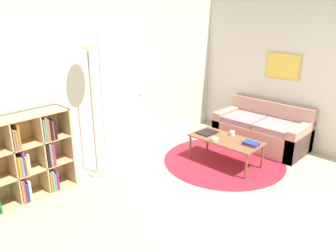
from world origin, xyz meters
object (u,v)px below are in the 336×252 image
at_px(bookshelf, 23,159).
at_px(floor_lamp, 89,67).
at_px(laptop, 207,132).
at_px(bowl, 215,139).
at_px(couch, 263,131).
at_px(coffee_table, 226,141).
at_px(cup, 232,133).

xyz_separation_m(bookshelf, floor_lamp, (0.99, -0.11, 1.05)).
xyz_separation_m(floor_lamp, laptop, (1.60, -0.80, -1.16)).
xyz_separation_m(laptop, bowl, (-0.19, -0.29, 0.01)).
relative_size(couch, bowl, 13.88).
height_order(bookshelf, coffee_table, bookshelf).
bearing_deg(couch, floor_lamp, 155.37).
xyz_separation_m(coffee_table, laptop, (0.00, 0.36, 0.05)).
bearing_deg(floor_lamp, couch, -24.63).
bearing_deg(coffee_table, laptop, 89.77).
relative_size(floor_lamp, bowl, 16.80).
bearing_deg(floor_lamp, cup, -33.15).
distance_m(bookshelf, coffee_table, 2.89).
bearing_deg(floor_lamp, bowl, -37.86).
bearing_deg(cup, laptop, 117.13).
height_order(couch, cup, couch).
xyz_separation_m(floor_lamp, cup, (1.78, -1.16, -1.13)).
bearing_deg(floor_lamp, bookshelf, 173.79).
relative_size(couch, coffee_table, 1.39).
height_order(floor_lamp, laptop, floor_lamp).
xyz_separation_m(bookshelf, bowl, (2.40, -1.20, -0.10)).
height_order(bookshelf, laptop, bookshelf).
relative_size(bookshelf, couch, 0.74).
bearing_deg(couch, laptop, 158.64).
xyz_separation_m(bookshelf, coffee_table, (2.59, -1.28, -0.16)).
xyz_separation_m(bookshelf, laptop, (2.59, -0.91, -0.11)).
bearing_deg(bookshelf, cup, -24.61).
bearing_deg(bookshelf, bowl, -26.60).
distance_m(couch, laptop, 1.17).
height_order(laptop, bowl, bowl).
bearing_deg(coffee_table, bookshelf, 153.72).
relative_size(bookshelf, cup, 14.38).
distance_m(bookshelf, bowl, 2.69).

